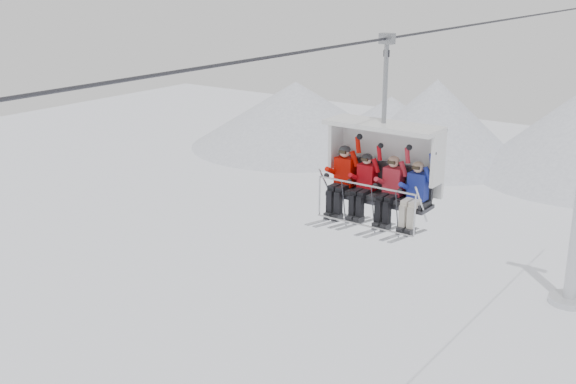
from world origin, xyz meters
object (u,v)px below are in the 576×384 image
Objects in this scene: chairlift_carrier at (385,160)px; skier_center_right at (391,188)px; skier_far_left at (343,177)px; skier_far_right at (415,193)px; skier_center_left at (364,184)px.

chairlift_carrier reaches higher than skier_center_right.
skier_far_left is 1.78m from skier_far_right.
chairlift_carrier is 1.08m from skier_far_right.
skier_far_right is at bearing 0.07° from skier_center_left.
skier_center_right reaches higher than skier_far_right.
skier_far_left reaches higher than skier_far_right.
skier_center_right is (0.65, 0.01, 0.02)m from skier_center_left.
chairlift_carrier is 0.67m from skier_center_right.
skier_center_left is (0.56, -0.01, -0.04)m from skier_far_left.
skier_center_left is at bearing -179.49° from skier_center_right.
chairlift_carrier is at bearing 44.71° from skier_center_left.
skier_center_right is at bearing -0.30° from skier_far_left.
skier_far_left is 1.01× the size of skier_far_right.
chairlift_carrier is 2.36× the size of skier_center_left.
skier_center_right is at bearing -43.36° from chairlift_carrier.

